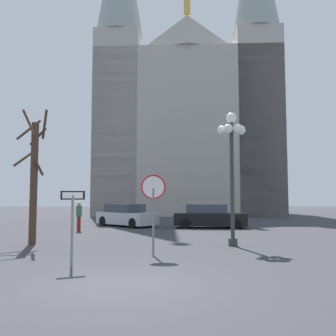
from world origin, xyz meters
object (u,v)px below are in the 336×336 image
object	(u,v)px
stop_sign	(154,198)
street_lamp	(232,147)
pedestrian_walking	(80,213)
parked_car_far_black	(210,217)
one_way_arrow_sign	(73,218)
bare_tree	(35,176)
cathedral	(188,115)
parked_car_near_silver	(127,216)

from	to	relation	value
stop_sign	street_lamp	distance (m)	4.45
pedestrian_walking	parked_car_far_black	bearing A→B (deg)	16.80
one_way_arrow_sign	bare_tree	distance (m)	5.82
cathedral	parked_car_near_silver	world-z (taller)	cathedral
bare_tree	cathedral	bearing A→B (deg)	72.42
street_lamp	pedestrian_walking	size ratio (longest dim) A/B	3.23
stop_sign	bare_tree	distance (m)	6.00
bare_tree	parked_car_near_silver	world-z (taller)	bare_tree
cathedral	one_way_arrow_sign	xyz separation A→B (m)	(-4.88, -29.46, -9.67)
stop_sign	one_way_arrow_sign	bearing A→B (deg)	-139.69
stop_sign	parked_car_far_black	xyz separation A→B (m)	(3.08, 10.72, -1.22)
street_lamp	parked_car_far_black	world-z (taller)	street_lamp
stop_sign	street_lamp	xyz separation A→B (m)	(3.10, 2.44, 2.06)
bare_tree	street_lamp	bearing A→B (deg)	-3.42
parked_car_near_silver	pedestrian_walking	bearing A→B (deg)	-123.13
bare_tree	pedestrian_walking	xyz separation A→B (m)	(0.59, 5.47, -1.82)
one_way_arrow_sign	pedestrian_walking	bearing A→B (deg)	102.79
pedestrian_walking	one_way_arrow_sign	bearing A→B (deg)	-77.21
one_way_arrow_sign	stop_sign	bearing A→B (deg)	40.31
stop_sign	pedestrian_walking	world-z (taller)	stop_sign
pedestrian_walking	stop_sign	bearing A→B (deg)	-61.53
street_lamp	stop_sign	bearing A→B (deg)	-141.72
street_lamp	bare_tree	bearing A→B (deg)	176.58
bare_tree	parked_car_near_silver	distance (m)	9.67
parked_car_far_black	cathedral	bearing A→B (deg)	91.45
pedestrian_walking	street_lamp	bearing A→B (deg)	-37.92
one_way_arrow_sign	pedestrian_walking	distance (m)	10.56
pedestrian_walking	parked_car_near_silver	bearing A→B (deg)	56.87
cathedral	stop_sign	bearing A→B (deg)	-95.50
street_lamp	bare_tree	size ratio (longest dim) A/B	0.96
one_way_arrow_sign	parked_car_far_black	distance (m)	13.69
one_way_arrow_sign	parked_car_near_silver	world-z (taller)	one_way_arrow_sign
bare_tree	stop_sign	bearing A→B (deg)	-29.69
stop_sign	parked_car_far_black	distance (m)	11.22
bare_tree	pedestrian_walking	world-z (taller)	bare_tree
bare_tree	parked_car_far_black	distance (m)	11.52
street_lamp	pedestrian_walking	xyz separation A→B (m)	(-7.66, 5.97, -2.96)
one_way_arrow_sign	bare_tree	bearing A→B (deg)	121.26
bare_tree	parked_car_far_black	bearing A→B (deg)	43.38
bare_tree	parked_car_far_black	world-z (taller)	bare_tree
pedestrian_walking	cathedral	bearing A→B (deg)	69.37
one_way_arrow_sign	parked_car_far_black	world-z (taller)	one_way_arrow_sign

